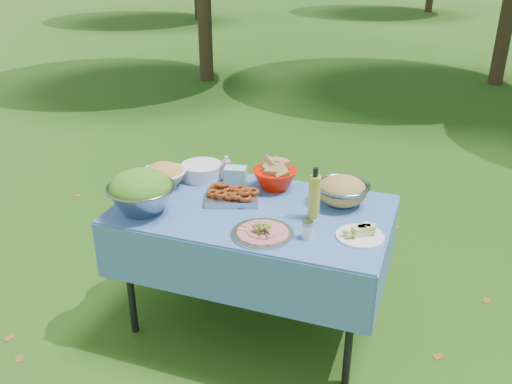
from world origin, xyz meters
TOP-DOWN VIEW (x-y plane):
  - ground at (0.00, 0.00)m, footprint 80.00×80.00m
  - picnic_table at (0.00, 0.00)m, footprint 1.46×0.86m
  - salad_bowl at (-0.54, -0.24)m, footprint 0.44×0.44m
  - pasta_bowl_white at (-0.59, 0.09)m, footprint 0.34×0.34m
  - plate_stack at (-0.43, 0.28)m, footprint 0.31×0.31m
  - wipes_box at (-0.20, 0.24)m, footprint 0.14×0.11m
  - sanitizer_bottle at (-0.28, 0.30)m, footprint 0.06×0.06m
  - bread_bowl at (0.03, 0.29)m, footprint 0.32×0.32m
  - pasta_bowl_steel at (0.44, 0.22)m, footprint 0.36×0.36m
  - fried_tray at (-0.14, 0.05)m, footprint 0.35×0.29m
  - charcuterie_platter at (0.14, -0.26)m, footprint 0.33×0.33m
  - oil_bottle at (0.33, 0.01)m, footprint 0.07×0.07m
  - cheese_plate at (0.60, -0.12)m, footprint 0.25×0.25m
  - shaker at (0.36, -0.21)m, footprint 0.07×0.07m

SIDE VIEW (x-z plane):
  - ground at x=0.00m, z-range 0.00..0.00m
  - picnic_table at x=0.00m, z-range 0.00..0.76m
  - cheese_plate at x=0.60m, z-range 0.76..0.83m
  - fried_tray at x=-0.14m, z-range 0.76..0.83m
  - charcuterie_platter at x=0.14m, z-range 0.76..0.83m
  - shaker at x=0.36m, z-range 0.76..0.85m
  - plate_stack at x=-0.43m, z-range 0.76..0.85m
  - wipes_box at x=-0.20m, z-range 0.76..0.87m
  - pasta_bowl_white at x=-0.59m, z-range 0.76..0.90m
  - sanitizer_bottle at x=-0.28m, z-range 0.76..0.91m
  - pasta_bowl_steel at x=0.44m, z-range 0.76..0.92m
  - bread_bowl at x=0.03m, z-range 0.76..0.94m
  - salad_bowl at x=-0.54m, z-range 0.76..1.00m
  - oil_bottle at x=0.33m, z-range 0.76..1.04m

